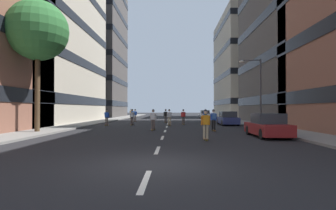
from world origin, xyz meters
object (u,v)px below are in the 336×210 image
at_px(skater_0, 205,114).
at_px(skater_6, 107,116).
at_px(street_tree_near, 38,31).
at_px(skater_5, 131,113).
at_px(skater_1, 169,116).
at_px(skater_7, 166,115).
at_px(parked_car_near, 228,119).
at_px(skater_2, 132,114).
at_px(skater_4, 153,119).
at_px(skater_9, 183,116).
at_px(skater_10, 214,119).
at_px(parked_car_far, 267,126).
at_px(skater_3, 132,116).
at_px(streetlamp_right, 257,85).
at_px(parked_car_mid, 205,114).
at_px(skater_8, 135,115).
at_px(skater_11, 206,123).

xyz_separation_m(skater_0, skater_6, (-11.65, -8.93, -0.03)).
relative_size(street_tree_near, skater_5, 5.48).
bearing_deg(skater_1, skater_7, 96.39).
relative_size(parked_car_near, skater_2, 2.47).
xyz_separation_m(skater_4, skater_9, (2.83, 8.41, 0.00)).
bearing_deg(parked_car_near, skater_10, -108.79).
bearing_deg(street_tree_near, parked_car_far, -8.08).
distance_m(street_tree_near, skater_3, 12.99).
relative_size(parked_car_far, skater_4, 2.47).
bearing_deg(skater_5, street_tree_near, -95.30).
xyz_separation_m(parked_car_far, streetlamp_right, (2.03, 8.73, 3.44)).
bearing_deg(parked_car_mid, skater_0, -96.32).
bearing_deg(skater_2, skater_6, -91.92).
relative_size(skater_8, skater_11, 1.00).
bearing_deg(skater_10, skater_4, 172.59).
height_order(streetlamp_right, skater_0, streetlamp_right).
distance_m(street_tree_near, skater_9, 17.24).
height_order(parked_car_near, streetlamp_right, streetlamp_right).
distance_m(parked_car_mid, skater_11, 36.81).
distance_m(skater_5, skater_11, 32.96).
bearing_deg(skater_1, parked_car_mid, 73.99).
distance_m(street_tree_near, skater_1, 15.24).
distance_m(skater_3, skater_11, 15.23).
height_order(skater_2, skater_8, same).
xyz_separation_m(skater_3, skater_9, (5.69, 1.58, 0.00)).
distance_m(parked_car_mid, skater_5, 14.49).
distance_m(parked_car_near, skater_1, 6.55).
relative_size(skater_4, skater_5, 1.00).
relative_size(parked_car_mid, skater_8, 2.47).
xyz_separation_m(parked_car_near, skater_6, (-13.25, -1.37, 0.29)).
bearing_deg(skater_7, parked_car_mid, 68.41).
distance_m(skater_7, skater_10, 13.14).
bearing_deg(parked_car_far, skater_5, 114.54).
distance_m(skater_2, skater_5, 3.99).
bearing_deg(skater_11, skater_3, 115.05).
bearing_deg(skater_10, parked_car_near, 71.21).
relative_size(parked_car_far, skater_5, 2.47).
bearing_deg(skater_1, skater_9, 43.39).
distance_m(parked_car_near, skater_7, 8.25).
bearing_deg(skater_3, skater_6, -165.36).
distance_m(skater_6, skater_8, 9.79).
bearing_deg(skater_4, parked_car_near, 44.13).
bearing_deg(street_tree_near, skater_9, 45.13).
bearing_deg(skater_7, skater_6, -137.74).
bearing_deg(parked_car_mid, skater_5, -159.83).
height_order(parked_car_near, skater_8, skater_8).
relative_size(parked_car_far, skater_7, 2.47).
bearing_deg(skater_4, parked_car_mid, 75.33).
height_order(skater_0, skater_10, same).
bearing_deg(skater_5, parked_car_mid, 20.17).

